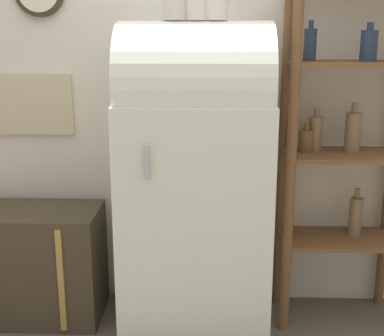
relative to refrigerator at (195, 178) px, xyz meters
name	(u,v)px	position (x,y,z in m)	size (l,w,h in m)	color
wall_back	(196,59)	(-0.01, 0.33, 0.55)	(7.00, 0.09, 2.70)	silver
refrigerator	(195,178)	(0.00, 0.00, 0.00)	(0.72, 0.64, 1.54)	silver
suitcase_trunk	(36,263)	(-0.85, 0.07, -0.50)	(0.69, 0.40, 0.60)	#423828
shelf_unit	(345,132)	(0.74, 0.12, 0.21)	(0.62, 0.34, 1.81)	brown
vase_center	(197,0)	(0.01, 0.00, 0.83)	(0.11, 0.11, 0.19)	silver
vase_right	(216,2)	(0.09, 0.00, 0.82)	(0.11, 0.11, 0.17)	silver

